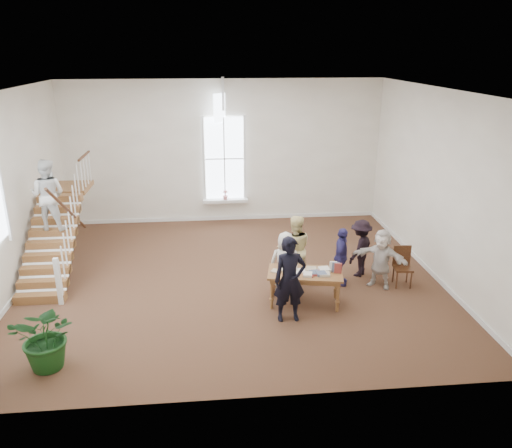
{
  "coord_description": "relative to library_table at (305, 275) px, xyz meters",
  "views": [
    {
      "loc": [
        -0.51,
        -11.18,
        5.37
      ],
      "look_at": [
        0.62,
        0.4,
        1.25
      ],
      "focal_mm": 35.0,
      "sensor_mm": 36.0,
      "label": 1
    }
  ],
  "objects": [
    {
      "name": "police_officer",
      "position": [
        -0.45,
        -0.65,
        0.23
      ],
      "size": [
        0.69,
        0.47,
        1.82
      ],
      "primitive_type": "imported",
      "rotation": [
        0.0,
        0.0,
        0.06
      ],
      "color": "black",
      "rests_on": "ground"
    },
    {
      "name": "room_shell",
      "position": [
        -1.52,
        5.83,
        -0.28
      ],
      "size": [
        10.49,
        10.0,
        10.0
      ],
      "color": "silver",
      "rests_on": "ground"
    },
    {
      "name": "staircase",
      "position": [
        -5.86,
        2.19,
        0.94
      ],
      "size": [
        1.1,
        4.1,
        2.92
      ],
      "color": "brown",
      "rests_on": "ground"
    },
    {
      "name": "woman_cluster_c",
      "position": [
        1.93,
        0.67,
        0.03
      ],
      "size": [
        1.31,
        1.12,
        1.42
      ],
      "primitive_type": "imported",
      "rotation": [
        0.0,
        0.0,
        5.65
      ],
      "color": "silver",
      "rests_on": "ground"
    },
    {
      "name": "person_yellow",
      "position": [
        -0.05,
        1.1,
        0.17
      ],
      "size": [
        0.83,
        0.65,
        1.69
      ],
      "primitive_type": "imported",
      "rotation": [
        0.0,
        0.0,
        3.15
      ],
      "color": "#F9E69C",
      "rests_on": "ground"
    },
    {
      "name": "side_chair",
      "position": [
        2.49,
        0.72,
        -0.15
      ],
      "size": [
        0.46,
        0.46,
        0.95
      ],
      "rotation": [
        0.0,
        0.0,
        -0.11
      ],
      "color": "#36180E",
      "rests_on": "ground"
    },
    {
      "name": "floor_plant",
      "position": [
        -4.92,
        -1.89,
        -0.05
      ],
      "size": [
        1.26,
        1.14,
        1.25
      ],
      "primitive_type": "imported",
      "rotation": [
        0.0,
        0.0,
        -0.16
      ],
      "color": "#123A12",
      "rests_on": "ground"
    },
    {
      "name": "elderly_woman",
      "position": [
        -0.35,
        0.6,
        0.05
      ],
      "size": [
        0.78,
        0.57,
        1.46
      ],
      "primitive_type": "imported",
      "rotation": [
        0.0,
        0.0,
        2.99
      ],
      "color": "silver",
      "rests_on": "ground"
    },
    {
      "name": "woman_cluster_a",
      "position": [
        1.03,
        0.87,
        0.03
      ],
      "size": [
        0.6,
        0.9,
        1.42
      ],
      "primitive_type": "imported",
      "rotation": [
        0.0,
        0.0,
        1.23
      ],
      "color": "navy",
      "rests_on": "ground"
    },
    {
      "name": "library_table",
      "position": [
        0.0,
        0.0,
        0.0
      ],
      "size": [
        1.74,
        1.1,
        0.82
      ],
      "rotation": [
        0.0,
        0.0,
        -0.19
      ],
      "color": "brown",
      "rests_on": "ground"
    },
    {
      "name": "ground",
      "position": [
        -1.52,
        1.44,
        -0.68
      ],
      "size": [
        10.0,
        10.0,
        0.0
      ],
      "primitive_type": "plane",
      "color": "#4C2A1D",
      "rests_on": "ground"
    },
    {
      "name": "woman_cluster_b",
      "position": [
        1.63,
        1.32,
        0.05
      ],
      "size": [
        1.02,
        1.05,
        1.44
      ],
      "primitive_type": "imported",
      "rotation": [
        0.0,
        0.0,
        3.98
      ],
      "color": "black",
      "rests_on": "ground"
    }
  ]
}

